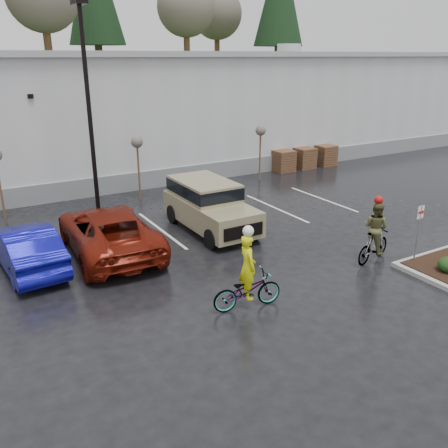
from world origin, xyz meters
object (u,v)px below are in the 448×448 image
pallet_stack_a (283,161)px  car_blue (27,248)px  lamppost (87,87)px  cyclist_hivis (247,283)px  sapling_mid (137,145)px  cyclist_olive (374,238)px  sapling_east (261,134)px  car_red (108,231)px  pallet_stack_b (304,158)px  suv_tan (211,207)px  pallet_stack_c (325,155)px  fire_lane_sign (419,227)px

pallet_stack_a → car_blue: size_ratio=0.28×
lamppost → cyclist_hivis: lamppost is taller
sapling_mid → pallet_stack_a: (10.00, 1.00, -2.05)m
pallet_stack_a → cyclist_olive: size_ratio=0.55×
sapling_mid → cyclist_olive: bearing=-70.1°
sapling_mid → pallet_stack_a: bearing=5.7°
sapling_east → car_red: bearing=-150.6°
pallet_stack_a → cyclist_hivis: 17.57m
pallet_stack_a → car_red: bearing=-151.9°
car_red → cyclist_olive: size_ratio=2.54×
pallet_stack_b → suv_tan: bearing=-146.8°
lamppost → cyclist_hivis: (1.07, -11.34, -4.90)m
pallet_stack_c → lamppost: bearing=-172.9°
car_blue → car_red: size_ratio=0.77×
pallet_stack_c → fire_lane_sign: bearing=-120.7°
suv_tan → cyclist_hivis: size_ratio=1.99×
lamppost → suv_tan: size_ratio=1.81×
pallet_stack_a → car_blue: bearing=-156.2°
suv_tan → cyclist_hivis: bearing=-109.9°
car_red → suv_tan: (4.43, 0.14, 0.17)m
cyclist_olive → fire_lane_sign: bearing=-147.2°
pallet_stack_a → pallet_stack_c: size_ratio=1.00×
cyclist_hivis → pallet_stack_a: bearing=-31.9°
sapling_east → car_red: sapling_east is taller
pallet_stack_a → fire_lane_sign: bearing=-108.8°
lamppost → car_blue: (-3.97, -5.26, -4.90)m
lamppost → fire_lane_sign: (7.80, -11.80, -4.28)m
pallet_stack_a → pallet_stack_c: bearing=0.0°
car_blue → cyclist_olive: cyclist_olive is taller
lamppost → pallet_stack_b: size_ratio=6.83×
lamppost → sapling_east: 10.48m
sapling_east → suv_tan: 9.21m
fire_lane_sign → cyclist_hivis: cyclist_hivis is taller
sapling_east → pallet_stack_b: sapling_east is taller
car_red → suv_tan: suv_tan is taller
sapling_mid → fire_lane_sign: bearing=-67.5°
pallet_stack_a → pallet_stack_b: same height
sapling_east → cyclist_olive: bearing=-105.2°
lamppost → pallet_stack_c: lamppost is taller
sapling_mid → suv_tan: 6.39m
lamppost → fire_lane_sign: lamppost is taller
sapling_mid → pallet_stack_a: sapling_mid is taller
pallet_stack_c → fire_lane_sign: 16.07m
car_red → cyclist_hivis: size_ratio=2.42×
sapling_east → pallet_stack_c: size_ratio=2.37×
sapling_mid → car_red: bearing=-120.0°
pallet_stack_c → fire_lane_sign: (-8.20, -13.80, 0.73)m
pallet_stack_c → sapling_mid: bearing=-175.8°
pallet_stack_b → cyclist_olive: 14.82m
pallet_stack_b → sapling_east: bearing=-166.6°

